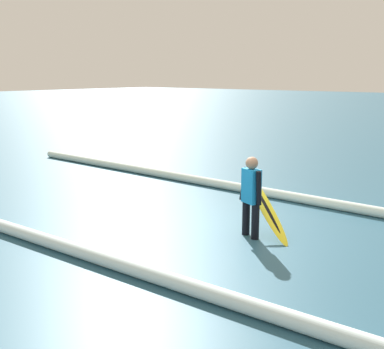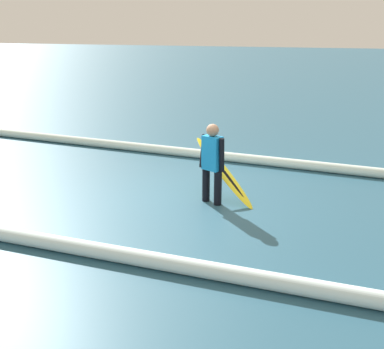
{
  "view_description": "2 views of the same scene",
  "coord_description": "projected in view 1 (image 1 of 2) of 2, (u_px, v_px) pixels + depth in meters",
  "views": [
    {
      "loc": [
        -5.22,
        7.3,
        2.87
      ],
      "look_at": [
        -0.16,
        1.02,
        1.23
      ],
      "focal_mm": 46.77,
      "sensor_mm": 36.0,
      "label": 1
    },
    {
      "loc": [
        -3.14,
        7.46,
        3.03
      ],
      "look_at": [
        -0.8,
        1.33,
        0.95
      ],
      "focal_mm": 43.28,
      "sensor_mm": 36.0,
      "label": 2
    }
  ],
  "objects": [
    {
      "name": "surfer",
      "position": [
        251.0,
        193.0,
        8.78
      ],
      "size": [
        0.49,
        0.36,
        1.45
      ],
      "rotation": [
        0.0,
        0.0,
        2.76
      ],
      "color": "black",
      "rests_on": "ground_plane"
    },
    {
      "name": "wave_crest_midground",
      "position": [
        107.0,
        260.0,
        7.52
      ],
      "size": [
        25.71,
        0.84,
        0.23
      ],
      "primitive_type": "cylinder",
      "rotation": [
        0.0,
        1.57,
        0.02
      ],
      "color": "white",
      "rests_on": "ground_plane"
    },
    {
      "name": "ground_plane",
      "position": [
        220.0,
        229.0,
        9.35
      ],
      "size": [
        140.41,
        140.41,
        0.0
      ],
      "primitive_type": "plane",
      "color": "#2A576D"
    },
    {
      "name": "surfboard",
      "position": [
        266.0,
        207.0,
        9.0
      ],
      "size": [
        1.44,
        0.97,
        1.05
      ],
      "color": "yellow",
      "rests_on": "ground_plane"
    },
    {
      "name": "wave_crest_foreground",
      "position": [
        317.0,
        201.0,
        10.98
      ],
      "size": [
        20.25,
        0.76,
        0.22
      ],
      "primitive_type": "cylinder",
      "rotation": [
        0.0,
        1.57,
        -0.03
      ],
      "color": "white",
      "rests_on": "ground_plane"
    }
  ]
}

